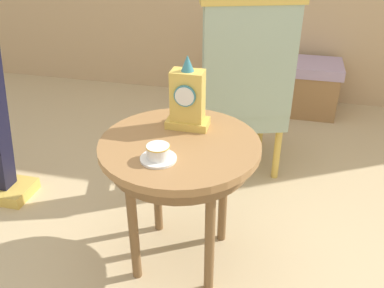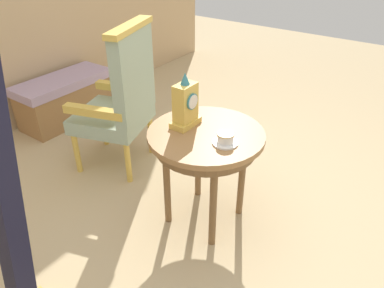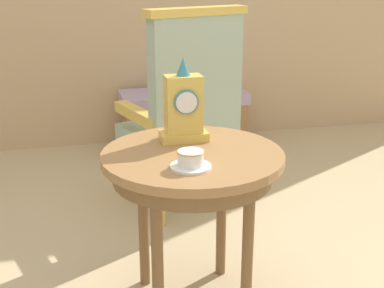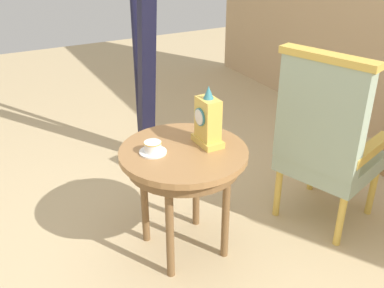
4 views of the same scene
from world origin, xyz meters
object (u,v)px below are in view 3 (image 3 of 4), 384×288
(teacup_left, at_px, (191,160))
(armchair, at_px, (185,109))
(mantel_clock, at_px, (184,108))
(window_bench, at_px, (183,120))
(side_table, at_px, (192,171))

(teacup_left, xyz_separation_m, armchair, (0.21, 1.03, -0.10))
(mantel_clock, bearing_deg, armchair, 76.90)
(mantel_clock, xyz_separation_m, armchair, (0.17, 0.72, -0.20))
(mantel_clock, height_order, armchair, armchair)
(armchair, bearing_deg, window_bench, 77.83)
(mantel_clock, xyz_separation_m, window_bench, (0.39, 1.77, -0.57))
(side_table, distance_m, window_bench, 1.99)
(armchair, distance_m, window_bench, 1.13)
(side_table, bearing_deg, mantel_clock, 90.38)
(side_table, height_order, teacup_left, teacup_left)
(window_bench, bearing_deg, teacup_left, -101.92)
(side_table, bearing_deg, teacup_left, -105.96)
(side_table, relative_size, armchair, 0.61)
(side_table, xyz_separation_m, mantel_clock, (-0.00, 0.15, 0.21))
(mantel_clock, relative_size, armchair, 0.29)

